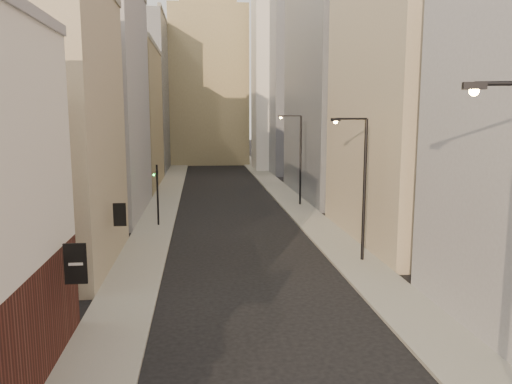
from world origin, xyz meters
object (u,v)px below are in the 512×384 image
Objects in this scene: white_tower at (278,54)px; streetlamp_far at (298,155)px; traffic_light_left at (157,182)px; streetlamp_mid at (361,181)px; clock_tower at (208,68)px.

streetlamp_far is (-3.26, -33.93, -13.53)m from white_tower.
white_tower is 4.67× the size of streetlamp_far.
streetlamp_far is 1.78× the size of traffic_light_left.
streetlamp_mid is (-3.29, -53.30, -13.62)m from white_tower.
streetlamp_mid reaches higher than traffic_light_left.
traffic_light_left is (-5.23, -55.96, -13.99)m from clock_tower.
clock_tower is 50.14m from streetlamp_far.
white_tower reaches higher than streetlamp_mid.
traffic_light_left is (-12.97, -8.03, -1.43)m from streetlamp_far.
white_tower is 55.11m from streetlamp_mid.
clock_tower is at bearing 90.78° from streetlamp_mid.
white_tower is 8.30× the size of traffic_light_left.
clock_tower reaches higher than white_tower.
streetlamp_far is (7.74, -47.93, -12.55)m from clock_tower.
streetlamp_mid is 17.26m from traffic_light_left.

